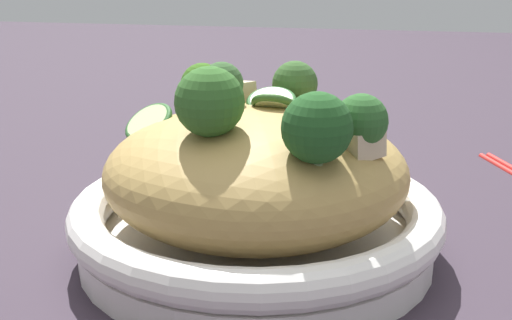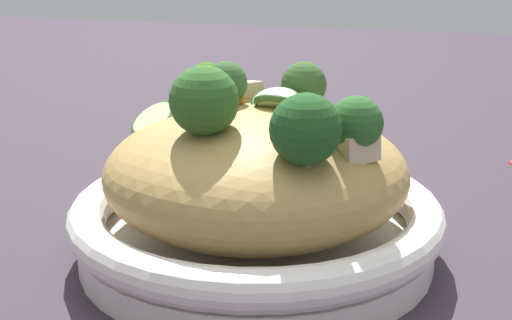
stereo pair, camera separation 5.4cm
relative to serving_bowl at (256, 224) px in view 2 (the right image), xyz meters
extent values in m
plane|color=#352A36|center=(0.00, 0.00, -0.03)|extent=(3.00, 3.00, 0.00)
cylinder|color=white|center=(0.00, 0.00, -0.02)|extent=(0.29, 0.29, 0.02)
torus|color=white|center=(0.00, 0.00, 0.01)|extent=(0.30, 0.30, 0.03)
ellipsoid|color=#AD8C4B|center=(0.00, 0.00, 0.05)|extent=(0.24, 0.24, 0.10)
torus|color=#A6914E|center=(0.00, 0.00, 0.08)|extent=(0.07, 0.07, 0.02)
torus|color=#A98847|center=(-0.02, -0.01, 0.07)|extent=(0.07, 0.07, 0.02)
cone|color=#8EB470|center=(-0.05, 0.03, 0.09)|extent=(0.02, 0.02, 0.02)
sphere|color=#326019|center=(-0.05, 0.03, 0.11)|extent=(0.05, 0.05, 0.04)
cone|color=#98AB70|center=(0.05, -0.07, 0.08)|extent=(0.03, 0.03, 0.01)
sphere|color=#204E20|center=(0.05, -0.07, 0.10)|extent=(0.07, 0.07, 0.05)
cone|color=#93B977|center=(-0.03, 0.03, 0.09)|extent=(0.02, 0.02, 0.01)
sphere|color=#31552B|center=(-0.03, 0.03, 0.11)|extent=(0.05, 0.05, 0.04)
cone|color=#98B66E|center=(0.02, 0.08, 0.08)|extent=(0.02, 0.02, 0.02)
sphere|color=#325727|center=(0.02, 0.08, 0.10)|extent=(0.06, 0.06, 0.04)
cone|color=#91AB6F|center=(-0.03, -0.05, 0.09)|extent=(0.03, 0.03, 0.01)
sphere|color=#316026|center=(-0.03, -0.05, 0.11)|extent=(0.07, 0.07, 0.05)
cone|color=#93AF77|center=(0.08, -0.03, 0.08)|extent=(0.03, 0.02, 0.02)
sphere|color=#2A5927|center=(0.08, -0.03, 0.10)|extent=(0.05, 0.05, 0.04)
cylinder|color=orange|center=(0.07, -0.01, 0.09)|extent=(0.03, 0.03, 0.02)
cylinder|color=orange|center=(0.07, 0.02, 0.09)|extent=(0.02, 0.03, 0.02)
cylinder|color=orange|center=(-0.03, 0.04, 0.09)|extent=(0.03, 0.03, 0.02)
cylinder|color=beige|center=(0.01, 0.02, 0.10)|extent=(0.03, 0.03, 0.02)
torus|color=#2F5623|center=(0.01, 0.02, 0.10)|extent=(0.04, 0.04, 0.03)
cylinder|color=#C5E299|center=(-0.09, 0.01, 0.08)|extent=(0.05, 0.05, 0.03)
torus|color=#295926|center=(-0.09, 0.01, 0.08)|extent=(0.06, 0.06, 0.03)
cylinder|color=#BFDA9A|center=(0.01, 0.04, 0.09)|extent=(0.04, 0.04, 0.02)
torus|color=#275927|center=(0.01, 0.04, 0.09)|extent=(0.04, 0.04, 0.02)
cube|color=#CAB587|center=(-0.03, 0.06, 0.09)|extent=(0.05, 0.05, 0.03)
cube|color=beige|center=(0.08, -0.03, 0.08)|extent=(0.04, 0.04, 0.02)
camera|label=1|loc=(0.10, -0.53, 0.23)|focal=49.78mm
camera|label=2|loc=(0.15, -0.52, 0.23)|focal=49.78mm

